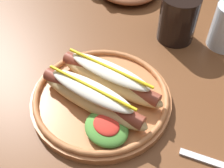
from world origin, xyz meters
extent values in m
cube|color=brown|center=(0.00, 0.00, 0.72)|extent=(1.47, 0.82, 0.04)
cylinder|color=brown|center=(-0.65, 0.32, 0.35)|extent=(0.06, 0.06, 0.70)
cylinder|color=#B77042|center=(0.02, -0.11, 0.75)|extent=(0.28, 0.28, 0.02)
torus|color=#B77042|center=(0.02, -0.11, 0.76)|extent=(0.27, 0.27, 0.01)
ellipsoid|color=tan|center=(0.03, -0.14, 0.78)|extent=(0.24, 0.10, 0.04)
cylinder|color=brown|center=(0.03, -0.14, 0.78)|extent=(0.22, 0.08, 0.03)
ellipsoid|color=silver|center=(0.03, -0.14, 0.80)|extent=(0.19, 0.08, 0.02)
cylinder|color=yellow|center=(0.03, -0.14, 0.81)|extent=(0.19, 0.05, 0.01)
ellipsoid|color=tan|center=(0.01, -0.08, 0.78)|extent=(0.24, 0.10, 0.04)
cylinder|color=brown|center=(0.01, -0.08, 0.78)|extent=(0.22, 0.08, 0.03)
ellipsoid|color=silver|center=(0.01, -0.08, 0.80)|extent=(0.19, 0.08, 0.02)
cylinder|color=yellow|center=(0.01, -0.08, 0.81)|extent=(0.19, 0.05, 0.01)
ellipsoid|color=#4C8C38|center=(0.09, -0.16, 0.77)|extent=(0.08, 0.07, 0.02)
ellipsoid|color=red|center=(0.09, -0.16, 0.78)|extent=(0.05, 0.04, 0.01)
cube|color=silver|center=(0.24, -0.07, 0.74)|extent=(0.08, 0.05, 0.00)
cylinder|color=black|center=(-0.01, 0.17, 0.80)|extent=(0.09, 0.09, 0.11)
camera|label=1|loc=(0.29, -0.33, 1.18)|focal=43.81mm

